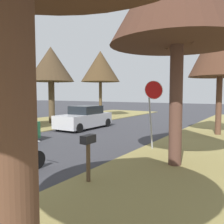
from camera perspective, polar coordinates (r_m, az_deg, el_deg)
stop_sign_far at (r=10.30m, az=9.75°, el=2.93°), size 0.81×0.61×2.93m
street_tree_right_mid_b at (r=15.32m, az=24.62°, el=14.37°), size 3.51×3.51×6.97m
street_tree_left_mid_b at (r=20.03m, az=-14.43°, el=10.87°), size 3.68×3.68×6.12m
street_tree_left_far at (r=25.56m, az=-2.80°, el=10.82°), size 4.09×4.09×6.86m
parked_sedan_silver at (r=16.69m, az=-6.60°, el=-1.45°), size 2.04×4.44×1.57m
parked_motorcycle at (r=7.70m, az=-22.01°, el=-10.51°), size 0.60×2.05×0.97m
curbside_mailbox at (r=6.47m, az=-5.73°, el=-7.80°), size 0.22×0.44×1.27m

